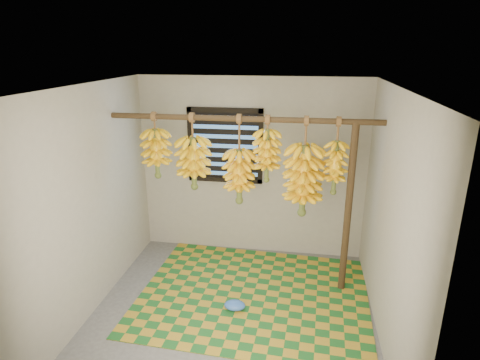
% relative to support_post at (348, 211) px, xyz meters
% --- Properties ---
extents(floor, '(3.00, 3.00, 0.01)m').
position_rel_support_post_xyz_m(floor, '(-1.20, -0.70, -1.00)').
color(floor, '#4F4F4F').
rests_on(floor, ground).
extents(ceiling, '(3.00, 3.00, 0.01)m').
position_rel_support_post_xyz_m(ceiling, '(-1.20, -0.70, 1.40)').
color(ceiling, silver).
rests_on(ceiling, wall_back).
extents(wall_back, '(3.00, 0.01, 2.40)m').
position_rel_support_post_xyz_m(wall_back, '(-1.20, 0.80, 0.20)').
color(wall_back, gray).
rests_on(wall_back, floor).
extents(wall_left, '(0.01, 3.00, 2.40)m').
position_rel_support_post_xyz_m(wall_left, '(-2.71, -0.70, 0.20)').
color(wall_left, gray).
rests_on(wall_left, floor).
extents(wall_right, '(0.01, 3.00, 2.40)m').
position_rel_support_post_xyz_m(wall_right, '(0.30, -0.70, 0.20)').
color(wall_right, gray).
rests_on(wall_right, floor).
extents(window, '(1.00, 0.04, 1.00)m').
position_rel_support_post_xyz_m(window, '(-1.55, 0.78, 0.50)').
color(window, black).
rests_on(window, wall_back).
extents(hanging_pole, '(3.00, 0.06, 0.06)m').
position_rel_support_post_xyz_m(hanging_pole, '(-1.20, 0.00, 1.00)').
color(hanging_pole, '#3B2B17').
rests_on(hanging_pole, wall_left).
extents(support_post, '(0.08, 0.08, 2.00)m').
position_rel_support_post_xyz_m(support_post, '(0.00, 0.00, 0.00)').
color(support_post, '#3B2B17').
rests_on(support_post, floor).
extents(woven_mat, '(2.68, 2.19, 0.01)m').
position_rel_support_post_xyz_m(woven_mat, '(-1.01, -0.30, -0.99)').
color(woven_mat, '#1A5A21').
rests_on(woven_mat, floor).
extents(plastic_bag, '(0.24, 0.17, 0.10)m').
position_rel_support_post_xyz_m(plastic_bag, '(-1.18, -0.61, -0.94)').
color(plastic_bag, '#315FB9').
rests_on(plastic_bag, woven_mat).
extents(banana_bunch_a, '(0.33, 0.33, 0.76)m').
position_rel_support_post_xyz_m(banana_bunch_a, '(-2.20, 0.00, 0.57)').
color(banana_bunch_a, brown).
rests_on(banana_bunch_a, hanging_pole).
extents(banana_bunch_b, '(0.40, 0.40, 0.88)m').
position_rel_support_post_xyz_m(banana_bunch_b, '(-1.76, 0.00, 0.48)').
color(banana_bunch_b, brown).
rests_on(banana_bunch_b, hanging_pole).
extents(banana_bunch_c, '(0.33, 0.33, 1.02)m').
position_rel_support_post_xyz_m(banana_bunch_c, '(-1.23, 0.00, 0.34)').
color(banana_bunch_c, brown).
rests_on(banana_bunch_c, hanging_pole).
extents(banana_bunch_d, '(0.31, 0.31, 0.75)m').
position_rel_support_post_xyz_m(banana_bunch_d, '(-0.92, 0.00, 0.60)').
color(banana_bunch_d, brown).
rests_on(banana_bunch_d, hanging_pole).
extents(banana_bunch_e, '(0.41, 0.41, 1.12)m').
position_rel_support_post_xyz_m(banana_bunch_e, '(-0.51, 0.00, 0.33)').
color(banana_bunch_e, brown).
rests_on(banana_bunch_e, hanging_pole).
extents(banana_bunch_f, '(0.26, 0.26, 0.85)m').
position_rel_support_post_xyz_m(banana_bunch_f, '(-0.18, 0.00, 0.50)').
color(banana_bunch_f, brown).
rests_on(banana_bunch_f, hanging_pole).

